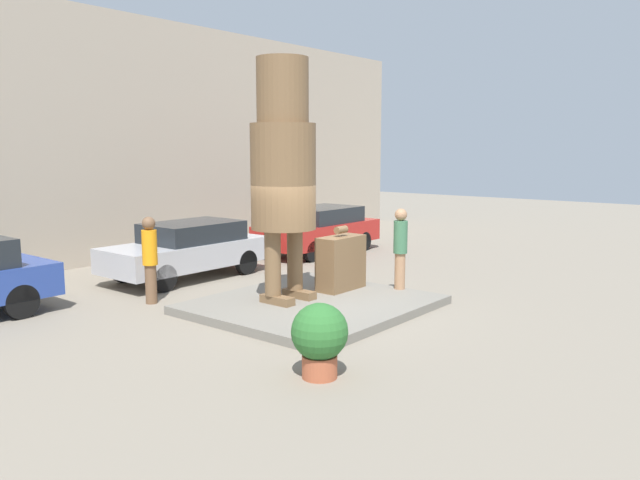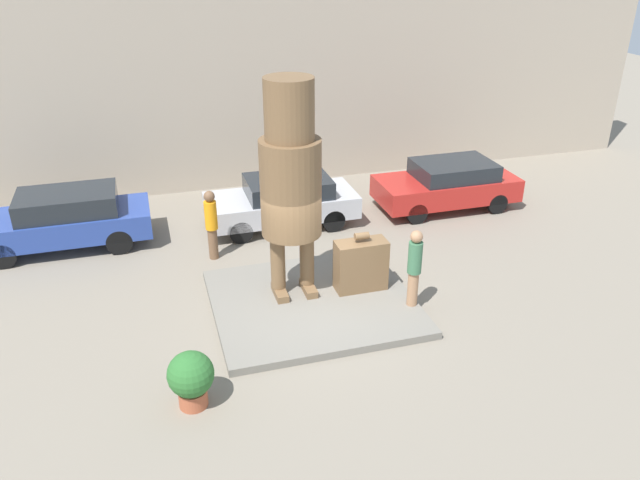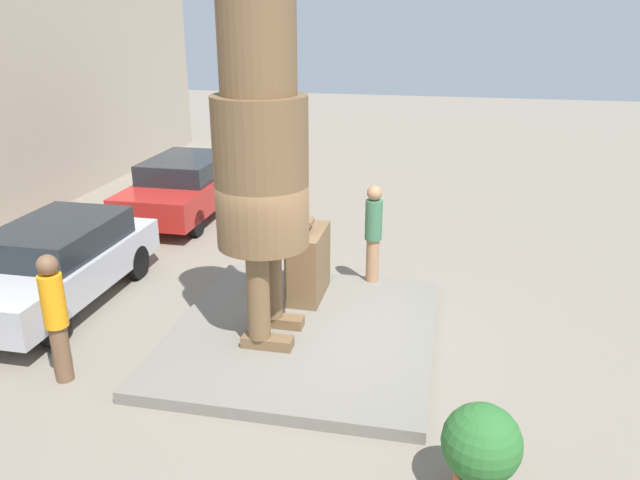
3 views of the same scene
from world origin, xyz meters
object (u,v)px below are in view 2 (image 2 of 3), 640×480
at_px(giant_suitcase, 361,265).
at_px(worker_hivis, 211,222).
at_px(parked_car_blue, 64,219).
at_px(parked_car_silver, 283,200).
at_px(parked_car_red, 448,184).
at_px(planter_pot, 191,377).
at_px(statue_figure, 291,174).
at_px(tourist, 414,265).

bearing_deg(giant_suitcase, worker_hivis, 137.31).
bearing_deg(worker_hivis, parked_car_blue, 154.63).
bearing_deg(parked_car_blue, giant_suitcase, 145.92).
height_order(parked_car_silver, parked_car_red, parked_car_red).
xyz_separation_m(parked_car_silver, worker_hivis, (-2.16, -1.45, 0.25)).
height_order(parked_car_blue, planter_pot, parked_car_blue).
relative_size(statue_figure, giant_suitcase, 3.44).
bearing_deg(planter_pot, parked_car_silver, 64.67).
bearing_deg(planter_pot, parked_car_red, 39.27).
relative_size(giant_suitcase, parked_car_silver, 0.33).
bearing_deg(parked_car_red, worker_hivis, 10.36).
height_order(parked_car_red, worker_hivis, worker_hivis).
xyz_separation_m(giant_suitcase, parked_car_silver, (-0.79, 4.18, -0.01)).
bearing_deg(parked_car_blue, statue_figure, 140.71).
distance_m(statue_figure, giant_suitcase, 2.68).
distance_m(tourist, parked_car_red, 6.05).
xyz_separation_m(tourist, parked_car_red, (3.35, 5.02, -0.38)).
height_order(tourist, parked_car_silver, tourist).
relative_size(parked_car_silver, worker_hivis, 2.28).
relative_size(statue_figure, planter_pot, 4.45).
height_order(parked_car_blue, worker_hivis, worker_hivis).
relative_size(parked_car_blue, parked_car_red, 1.07).
bearing_deg(planter_pot, parked_car_blue, 109.29).
height_order(parked_car_silver, planter_pot, parked_car_silver).
relative_size(parked_car_silver, planter_pot, 3.87).
xyz_separation_m(parked_car_silver, parked_car_red, (4.99, -0.15, 0.01)).
relative_size(tourist, planter_pot, 1.64).
bearing_deg(parked_car_silver, statue_figure, 79.72).
bearing_deg(worker_hivis, planter_pot, -101.40).
relative_size(tourist, parked_car_silver, 0.42).
bearing_deg(statue_figure, parked_car_blue, 140.71).
distance_m(statue_figure, parked_car_silver, 4.53).
bearing_deg(giant_suitcase, tourist, -49.40).
bearing_deg(worker_hivis, tourist, -44.31).
bearing_deg(parked_car_red, tourist, 56.23).
bearing_deg(parked_car_silver, parked_car_red, 178.32).
bearing_deg(tourist, planter_pot, -160.56).
bearing_deg(tourist, parked_car_blue, 143.79).
bearing_deg(parked_car_blue, planter_pot, 109.29).
height_order(tourist, parked_car_blue, tourist).
bearing_deg(statue_figure, parked_car_red, 33.30).
bearing_deg(parked_car_silver, worker_hivis, 33.88).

